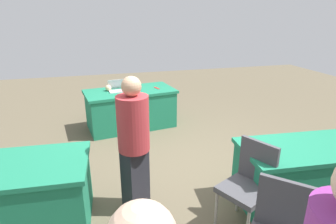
{
  "coord_description": "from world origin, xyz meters",
  "views": [
    {
      "loc": [
        1.1,
        3.21,
        2.16
      ],
      "look_at": [
        0.18,
        -0.21,
        0.9
      ],
      "focal_mm": 30.05,
      "sensor_mm": 36.0,
      "label": 1
    }
  ],
  "objects_px": {
    "person_attendee_browsing": "(134,140)",
    "laptop_silver": "(117,89)",
    "yarn_ball": "(108,88)",
    "table_back_left": "(312,174)",
    "table_foreground": "(131,108)",
    "table_mid_right": "(14,198)",
    "chair_back_row": "(249,181)",
    "scissors_red": "(157,88)"
  },
  "relations": [
    {
      "from": "table_foreground",
      "to": "person_attendee_browsing",
      "type": "distance_m",
      "value": 2.56
    },
    {
      "from": "yarn_ball",
      "to": "laptop_silver",
      "type": "bearing_deg",
      "value": 162.58
    },
    {
      "from": "table_foreground",
      "to": "table_mid_right",
      "type": "xyz_separation_m",
      "value": [
        1.54,
        2.49,
        -0.0
      ]
    },
    {
      "from": "table_back_left",
      "to": "chair_back_row",
      "type": "bearing_deg",
      "value": 9.74
    },
    {
      "from": "table_foreground",
      "to": "table_back_left",
      "type": "relative_size",
      "value": 1.0
    },
    {
      "from": "laptop_silver",
      "to": "person_attendee_browsing",
      "type": "bearing_deg",
      "value": 82.0
    },
    {
      "from": "table_back_left",
      "to": "scissors_red",
      "type": "height_order",
      "value": "scissors_red"
    },
    {
      "from": "chair_back_row",
      "to": "yarn_ball",
      "type": "distance_m",
      "value": 3.36
    },
    {
      "from": "yarn_ball",
      "to": "table_mid_right",
      "type": "bearing_deg",
      "value": 65.89
    },
    {
      "from": "person_attendee_browsing",
      "to": "yarn_ball",
      "type": "bearing_deg",
      "value": 57.52
    },
    {
      "from": "yarn_ball",
      "to": "chair_back_row",
      "type": "bearing_deg",
      "value": 110.78
    },
    {
      "from": "person_attendee_browsing",
      "to": "scissors_red",
      "type": "relative_size",
      "value": 8.7
    },
    {
      "from": "table_foreground",
      "to": "table_mid_right",
      "type": "relative_size",
      "value": 1.14
    },
    {
      "from": "chair_back_row",
      "to": "person_attendee_browsing",
      "type": "xyz_separation_m",
      "value": [
        1.08,
        -0.57,
        0.33
      ]
    },
    {
      "from": "yarn_ball",
      "to": "table_back_left",
      "type": "bearing_deg",
      "value": 125.58
    },
    {
      "from": "chair_back_row",
      "to": "laptop_silver",
      "type": "distance_m",
      "value": 3.26
    },
    {
      "from": "table_foreground",
      "to": "table_mid_right",
      "type": "distance_m",
      "value": 2.93
    },
    {
      "from": "table_foreground",
      "to": "yarn_ball",
      "type": "relative_size",
      "value": 15.67
    },
    {
      "from": "table_mid_right",
      "to": "person_attendee_browsing",
      "type": "distance_m",
      "value": 1.35
    },
    {
      "from": "chair_back_row",
      "to": "person_attendee_browsing",
      "type": "height_order",
      "value": "person_attendee_browsing"
    },
    {
      "from": "table_mid_right",
      "to": "scissors_red",
      "type": "xyz_separation_m",
      "value": [
        -2.08,
        -2.51,
        0.37
      ]
    },
    {
      "from": "table_foreground",
      "to": "laptop_silver",
      "type": "distance_m",
      "value": 0.47
    },
    {
      "from": "chair_back_row",
      "to": "person_attendee_browsing",
      "type": "relative_size",
      "value": 0.6
    },
    {
      "from": "person_attendee_browsing",
      "to": "laptop_silver",
      "type": "xyz_separation_m",
      "value": [
        -0.05,
        -2.51,
        -0.08
      ]
    },
    {
      "from": "table_foreground",
      "to": "table_mid_right",
      "type": "bearing_deg",
      "value": 58.23
    },
    {
      "from": "table_foreground",
      "to": "scissors_red",
      "type": "bearing_deg",
      "value": -178.15
    },
    {
      "from": "scissors_red",
      "to": "yarn_ball",
      "type": "bearing_deg",
      "value": -109.73
    },
    {
      "from": "table_back_left",
      "to": "person_attendee_browsing",
      "type": "height_order",
      "value": "person_attendee_browsing"
    },
    {
      "from": "yarn_ball",
      "to": "scissors_red",
      "type": "distance_m",
      "value": 0.94
    },
    {
      "from": "table_mid_right",
      "to": "chair_back_row",
      "type": "bearing_deg",
      "value": 166.12
    },
    {
      "from": "chair_back_row",
      "to": "scissors_red",
      "type": "height_order",
      "value": "chair_back_row"
    },
    {
      "from": "table_mid_right",
      "to": "yarn_ball",
      "type": "distance_m",
      "value": 2.83
    },
    {
      "from": "person_attendee_browsing",
      "to": "laptop_silver",
      "type": "distance_m",
      "value": 2.51
    },
    {
      "from": "chair_back_row",
      "to": "yarn_ball",
      "type": "xyz_separation_m",
      "value": [
        1.19,
        -3.14,
        0.26
      ]
    },
    {
      "from": "chair_back_row",
      "to": "scissors_red",
      "type": "relative_size",
      "value": 5.24
    },
    {
      "from": "table_back_left",
      "to": "laptop_silver",
      "type": "height_order",
      "value": "laptop_silver"
    },
    {
      "from": "table_foreground",
      "to": "chair_back_row",
      "type": "xyz_separation_m",
      "value": [
        -0.79,
        3.07,
        0.16
      ]
    },
    {
      "from": "yarn_ball",
      "to": "scissors_red",
      "type": "bearing_deg",
      "value": 177.14
    },
    {
      "from": "table_mid_right",
      "to": "person_attendee_browsing",
      "type": "height_order",
      "value": "person_attendee_browsing"
    },
    {
      "from": "table_foreground",
      "to": "person_attendee_browsing",
      "type": "relative_size",
      "value": 1.15
    },
    {
      "from": "laptop_silver",
      "to": "yarn_ball",
      "type": "bearing_deg",
      "value": -24.21
    },
    {
      "from": "chair_back_row",
      "to": "laptop_silver",
      "type": "bearing_deg",
      "value": -7.7
    }
  ]
}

